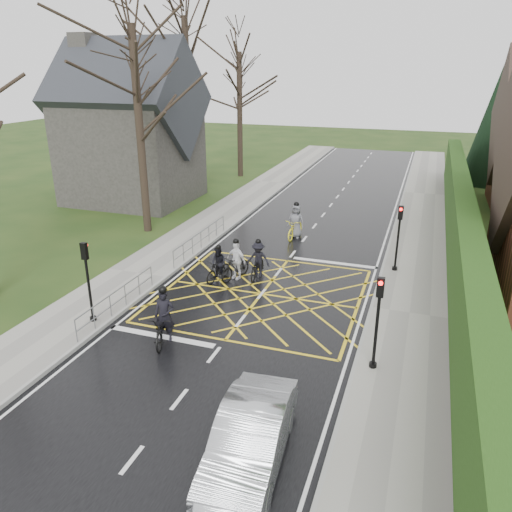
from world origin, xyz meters
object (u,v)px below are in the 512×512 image
Objects in this scene: car at (250,439)px; cyclist_lead at (296,225)px; cyclist_rear at (164,324)px; cyclist_mid at (258,263)px; cyclist_front at (236,264)px; cyclist_back at (218,267)px.

cyclist_lead is at bearing 96.17° from car.
cyclist_rear is 6.55m from cyclist_mid.
car is (4.37, -10.30, 0.04)m from cyclist_front.
cyclist_rear reaches higher than cyclist_mid.
car is (5.04, -9.89, 0.10)m from cyclist_back.
cyclist_lead is at bearing 66.59° from cyclist_rear.
cyclist_rear is 5.46m from cyclist_back.
cyclist_rear is at bearing -73.03° from cyclist_back.
cyclist_mid reaches higher than car.
cyclist_mid is 5.84m from cyclist_lead.
cyclist_front reaches higher than car.
cyclist_mid is 0.42× the size of car.
cyclist_rear is 1.29× the size of cyclist_back.
cyclist_lead is at bearing 85.56° from cyclist_mid.
cyclist_rear is 1.15× the size of cyclist_front.
cyclist_back is 0.93× the size of cyclist_mid.
cyclist_lead reaches higher than cyclist_mid.
cyclist_front is (0.67, 0.41, 0.06)m from cyclist_back.
cyclist_back is 11.10m from car.
car is at bearing -74.12° from cyclist_lead.
cyclist_front is at bearing 45.18° from cyclist_back.
cyclist_front is at bearing -94.69° from cyclist_lead.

